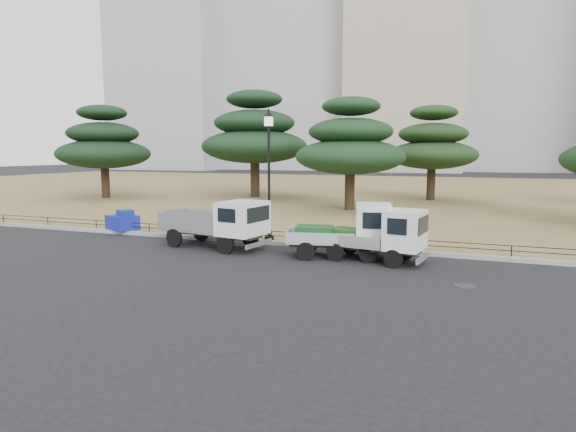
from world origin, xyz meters
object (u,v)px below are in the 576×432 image
at_px(truck_large, 219,221).
at_px(tarp_pile, 123,222).
at_px(truck_kei_front, 348,231).
at_px(truck_kei_rear, 380,235).
at_px(street_lamp, 269,154).

relative_size(truck_large, tarp_pile, 2.65).
xyz_separation_m(truck_kei_front, truck_kei_rear, (1.20, -0.28, -0.05)).
distance_m(truck_kei_front, truck_kei_rear, 1.23).
distance_m(truck_large, truck_kei_rear, 6.37).
height_order(truck_kei_rear, street_lamp, street_lamp).
xyz_separation_m(truck_kei_front, street_lamp, (-3.68, 1.57, 2.73)).
bearing_deg(truck_large, tarp_pile, 174.90).
distance_m(truck_kei_front, tarp_pile, 11.23).
bearing_deg(truck_large, truck_kei_rear, 8.15).
bearing_deg(truck_large, street_lamp, 57.57).
xyz_separation_m(street_lamp, tarp_pile, (-7.42, 0.02, -3.16)).
relative_size(truck_kei_front, tarp_pile, 2.25).
height_order(truck_large, street_lamp, street_lamp).
distance_m(street_lamp, tarp_pile, 8.07).
bearing_deg(street_lamp, tarp_pile, 179.82).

